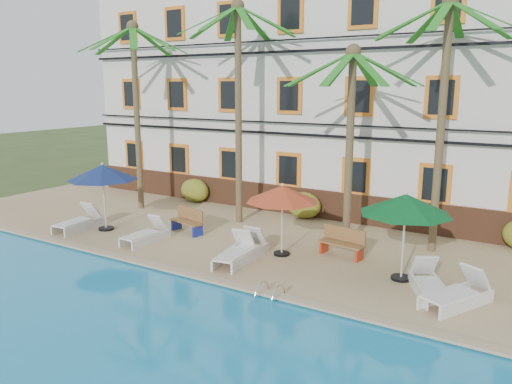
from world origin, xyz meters
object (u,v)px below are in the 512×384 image
Objects in this scene: umbrella_blue at (103,173)px; lounger_d at (245,249)px; pool_ladder at (270,297)px; lounger_f at (458,294)px; bench_right at (343,242)px; lounger_e at (430,284)px; lounger_b at (146,234)px; bench_left at (188,220)px; palm_c at (351,117)px; umbrella_green at (406,205)px; palm_a at (136,90)px; palm_b at (238,84)px; palm_d at (444,90)px; lounger_c at (236,253)px; lounger_a at (79,221)px; umbrella_red at (282,194)px.

lounger_d is (6.30, 0.06, -1.91)m from umbrella_blue.
lounger_f is at bearing 25.14° from pool_ladder.
lounger_f reaches higher than bench_right.
lounger_e is 4.22m from pool_ladder.
lounger_b is 0.95× the size of lounger_d.
bench_left reaches higher than pool_ladder.
umbrella_green is (2.48, -2.07, -2.22)m from palm_c.
palm_a is 6.67m from bench_left.
palm_a is at bearing -175.90° from palm_b.
palm_c is at bearing -159.20° from palm_d.
lounger_f reaches higher than lounger_e.
lounger_b is at bearing -43.80° from palm_a.
lounger_d is (0.07, 0.46, -0.00)m from lounger_c.
lounger_f reaches higher than bench_left.
pool_ladder is (-2.75, -6.04, -5.25)m from palm_d.
lounger_e is at bearing 156.59° from lounger_f.
pool_ladder is (-4.26, -2.00, -0.31)m from lounger_f.
umbrella_green is (-0.16, -3.07, -3.06)m from palm_d.
lounger_f is (13.63, 0.39, 0.00)m from lounger_a.
lounger_b is at bearing -176.75° from lounger_e.
lounger_c is at bearing -165.24° from umbrella_green.
umbrella_blue is 1.37× the size of lounger_b.
umbrella_green is at bearing -24.79° from bench_right.
lounger_b is (3.75, -3.60, -4.92)m from palm_a.
palm_a reaches higher than lounger_e.
lounger_e is (11.97, 0.22, -1.92)m from umbrella_blue.
umbrella_red reaches higher than lounger_f.
palm_d is 4.31× the size of lounger_b.
lounger_c is (-2.33, -3.33, -4.10)m from palm_c.
pool_ladder is at bearing -16.35° from lounger_b.
palm_c is 2.95m from palm_d.
palm_b is 4.28× the size of lounger_d.
bench_left is at bearing -174.95° from bench_right.
umbrella_blue reaches higher than pool_ladder.
lounger_d is (3.91, 0.39, 0.01)m from lounger_b.
lounger_d is 2.69× the size of pool_ladder.
umbrella_green is at bearing -39.80° from palm_c.
umbrella_blue is 3.67m from bench_left.
umbrella_red is 2.50m from bench_right.
lounger_e is at bearing -22.47° from palm_b.
umbrella_red is 5.94m from lounger_f.
umbrella_red is at bearing -143.85° from palm_d.
lounger_a is at bearing 170.28° from pool_ladder.
lounger_d is at bearing -178.41° from lounger_e.
umbrella_green is 2.70m from lounger_f.
umbrella_red is at bearing -5.34° from bench_left.
umbrella_green is at bearing 6.54° from lounger_a.
bench_right is at bearing 155.21° from umbrella_green.
palm_c is at bearing 15.70° from bench_left.
palm_d is 12.26m from umbrella_blue.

